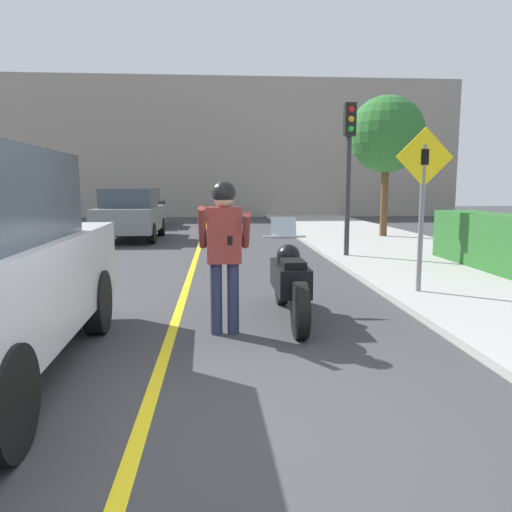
{
  "coord_description": "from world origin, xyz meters",
  "views": [
    {
      "loc": [
        -0.01,
        -3.41,
        1.76
      ],
      "look_at": [
        0.48,
        3.23,
        0.82
      ],
      "focal_mm": 35.0,
      "sensor_mm": 36.0,
      "label": 1
    }
  ],
  "objects_px": {
    "parked_car_grey": "(131,214)",
    "parked_car_black": "(140,207)",
    "crossing_sign": "(423,194)",
    "motorcycle": "(290,280)",
    "street_tree": "(387,135)",
    "traffic_light": "(349,150)",
    "person_biker": "(224,240)"
  },
  "relations": [
    {
      "from": "motorcycle",
      "to": "traffic_light",
      "type": "xyz_separation_m",
      "value": [
        2.15,
        5.32,
        2.08
      ]
    },
    {
      "from": "parked_car_grey",
      "to": "street_tree",
      "type": "bearing_deg",
      "value": -2.36
    },
    {
      "from": "motorcycle",
      "to": "street_tree",
      "type": "xyz_separation_m",
      "value": [
        4.59,
        9.94,
        2.91
      ]
    },
    {
      "from": "motorcycle",
      "to": "person_biker",
      "type": "relative_size",
      "value": 1.32
    },
    {
      "from": "person_biker",
      "to": "traffic_light",
      "type": "relative_size",
      "value": 0.51
    },
    {
      "from": "traffic_light",
      "to": "parked_car_grey",
      "type": "relative_size",
      "value": 0.85
    },
    {
      "from": "crossing_sign",
      "to": "parked_car_black",
      "type": "bearing_deg",
      "value": 114.15
    },
    {
      "from": "traffic_light",
      "to": "crossing_sign",
      "type": "bearing_deg",
      "value": -88.78
    },
    {
      "from": "person_biker",
      "to": "traffic_light",
      "type": "xyz_separation_m",
      "value": [
        3.01,
        5.96,
        1.47
      ]
    },
    {
      "from": "person_biker",
      "to": "street_tree",
      "type": "relative_size",
      "value": 0.4
    },
    {
      "from": "person_biker",
      "to": "parked_car_black",
      "type": "distance_m",
      "value": 17.03
    },
    {
      "from": "person_biker",
      "to": "motorcycle",
      "type": "bearing_deg",
      "value": 36.3
    },
    {
      "from": "parked_car_grey",
      "to": "parked_car_black",
      "type": "relative_size",
      "value": 1.0
    },
    {
      "from": "street_tree",
      "to": "parked_car_black",
      "type": "relative_size",
      "value": 1.09
    },
    {
      "from": "crossing_sign",
      "to": "traffic_light",
      "type": "relative_size",
      "value": 0.71
    },
    {
      "from": "motorcycle",
      "to": "parked_car_black",
      "type": "relative_size",
      "value": 0.57
    },
    {
      "from": "person_biker",
      "to": "street_tree",
      "type": "xyz_separation_m",
      "value": [
        5.45,
        10.58,
        2.3
      ]
    },
    {
      "from": "traffic_light",
      "to": "parked_car_black",
      "type": "relative_size",
      "value": 0.85
    },
    {
      "from": "motorcycle",
      "to": "traffic_light",
      "type": "height_order",
      "value": "traffic_light"
    },
    {
      "from": "crossing_sign",
      "to": "traffic_light",
      "type": "distance_m",
      "value": 4.29
    },
    {
      "from": "crossing_sign",
      "to": "parked_car_grey",
      "type": "height_order",
      "value": "crossing_sign"
    },
    {
      "from": "person_biker",
      "to": "street_tree",
      "type": "height_order",
      "value": "street_tree"
    },
    {
      "from": "crossing_sign",
      "to": "parked_car_black",
      "type": "relative_size",
      "value": 0.61
    },
    {
      "from": "parked_car_grey",
      "to": "parked_car_black",
      "type": "bearing_deg",
      "value": 96.01
    },
    {
      "from": "crossing_sign",
      "to": "parked_car_black",
      "type": "distance_m",
      "value": 16.32
    },
    {
      "from": "traffic_light",
      "to": "parked_car_grey",
      "type": "bearing_deg",
      "value": 140.3
    },
    {
      "from": "crossing_sign",
      "to": "traffic_light",
      "type": "xyz_separation_m",
      "value": [
        -0.09,
        4.19,
        0.96
      ]
    },
    {
      "from": "crossing_sign",
      "to": "street_tree",
      "type": "xyz_separation_m",
      "value": [
        2.35,
        8.8,
        1.79
      ]
    },
    {
      "from": "traffic_light",
      "to": "street_tree",
      "type": "bearing_deg",
      "value": 62.14
    },
    {
      "from": "street_tree",
      "to": "parked_car_black",
      "type": "bearing_deg",
      "value": 146.06
    },
    {
      "from": "traffic_light",
      "to": "parked_car_black",
      "type": "height_order",
      "value": "traffic_light"
    },
    {
      "from": "motorcycle",
      "to": "parked_car_grey",
      "type": "xyz_separation_m",
      "value": [
        -3.83,
        10.29,
        0.34
      ]
    }
  ]
}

